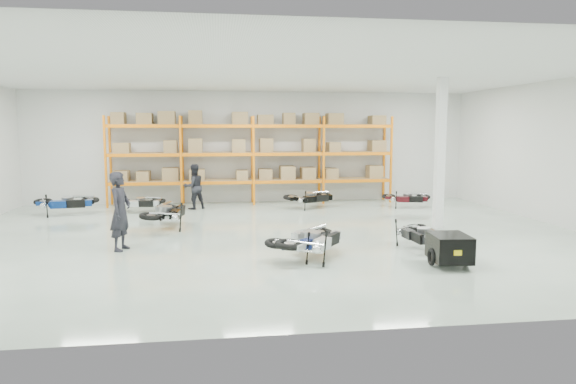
{
  "coord_description": "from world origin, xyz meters",
  "views": [
    {
      "loc": [
        -1.39,
        -14.1,
        2.97
      ],
      "look_at": [
        0.69,
        1.09,
        1.1
      ],
      "focal_mm": 32.0,
      "sensor_mm": 36.0,
      "label": 1
    }
  ],
  "objects": [
    {
      "name": "room",
      "position": [
        0.0,
        0.0,
        2.25
      ],
      "size": [
        18.0,
        18.0,
        18.0
      ],
      "color": "silver",
      "rests_on": "ground"
    },
    {
      "name": "moto_black_far_left",
      "position": [
        -2.93,
        1.55,
        0.61
      ],
      "size": [
        1.33,
        2.13,
        1.29
      ],
      "primitive_type": null,
      "rotation": [
        0.0,
        -0.09,
        2.96
      ],
      "color": "black",
      "rests_on": "ground"
    },
    {
      "name": "structural_column",
      "position": [
        5.2,
        0.5,
        2.25
      ],
      "size": [
        0.25,
        0.25,
        4.5
      ],
      "primitive_type": "cube",
      "color": "white",
      "rests_on": "ground"
    },
    {
      "name": "moto_back_c",
      "position": [
        2.05,
        4.83,
        0.53
      ],
      "size": [
        1.91,
        1.37,
        1.12
      ],
      "primitive_type": null,
      "rotation": [
        0.0,
        -0.09,
        1.9
      ],
      "color": "black",
      "rests_on": "ground"
    },
    {
      "name": "person_back",
      "position": [
        -2.3,
        5.25,
        0.85
      ],
      "size": [
        1.02,
        0.94,
        1.69
      ],
      "primitive_type": "imported",
      "rotation": [
        0.0,
        0.0,
        3.6
      ],
      "color": "black",
      "rests_on": "ground"
    },
    {
      "name": "moto_touring_right",
      "position": [
        3.59,
        -2.12,
        0.5
      ],
      "size": [
        0.91,
        1.67,
        1.05
      ],
      "primitive_type": null,
      "rotation": [
        0.0,
        -0.09,
        0.07
      ],
      "color": "black",
      "rests_on": "ground"
    },
    {
      "name": "person_left",
      "position": [
        -3.79,
        -1.21,
        0.98
      ],
      "size": [
        0.64,
        0.81,
        1.95
      ],
      "primitive_type": "imported",
      "rotation": [
        0.0,
        0.0,
        1.31
      ],
      "color": "black",
      "rests_on": "ground"
    },
    {
      "name": "moto_silver_left",
      "position": [
        0.77,
        -2.73,
        0.57
      ],
      "size": [
        1.87,
        2.05,
        1.21
      ],
      "primitive_type": null,
      "rotation": [
        0.0,
        -0.09,
        2.5
      ],
      "color": "#ABAEB2",
      "rests_on": "ground"
    },
    {
      "name": "trailer",
      "position": [
        3.59,
        -3.72,
        0.4
      ],
      "size": [
        0.87,
        1.67,
        0.69
      ],
      "rotation": [
        0.0,
        0.0,
        -0.1
      ],
      "color": "black",
      "rests_on": "ground"
    },
    {
      "name": "moto_blue_centre",
      "position": [
        0.55,
        -2.54,
        0.52
      ],
      "size": [
        1.81,
        1.8,
        1.1
      ],
      "primitive_type": null,
      "rotation": [
        0.0,
        -0.09,
        2.35
      ],
      "color": "#061044",
      "rests_on": "ground"
    },
    {
      "name": "moto_back_b",
      "position": [
        -4.23,
        4.69,
        0.48
      ],
      "size": [
        1.64,
        0.95,
        1.01
      ],
      "primitive_type": null,
      "rotation": [
        0.0,
        -0.09,
        1.46
      ],
      "color": "silver",
      "rests_on": "ground"
    },
    {
      "name": "moto_back_a",
      "position": [
        -6.67,
        4.49,
        0.57
      ],
      "size": [
        1.94,
        1.12,
        1.2
      ],
      "primitive_type": null,
      "rotation": [
        0.0,
        -0.09,
        1.68
      ],
      "color": "navy",
      "rests_on": "ground"
    },
    {
      "name": "pallet_rack",
      "position": [
        -0.0,
        6.45,
        2.26
      ],
      "size": [
        11.28,
        0.98,
        3.62
      ],
      "color": "orange",
      "rests_on": "ground"
    },
    {
      "name": "moto_back_d",
      "position": [
        5.73,
        4.52,
        0.48
      ],
      "size": [
        1.72,
        1.13,
        1.02
      ],
      "primitive_type": null,
      "rotation": [
        0.0,
        -0.09,
        1.34
      ],
      "color": "#3A0B11",
      "rests_on": "ground"
    }
  ]
}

